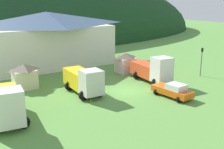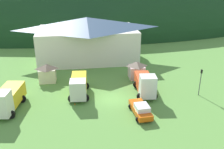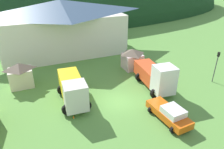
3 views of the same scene
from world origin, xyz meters
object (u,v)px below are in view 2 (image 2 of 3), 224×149
(traffic_light_east, at_px, (200,80))
(depot_building, at_px, (87,38))
(traffic_cone_near_pickup, at_px, (75,105))
(traffic_cone_mid_row, at_px, (144,100))
(service_pickup_orange, at_px, (141,109))
(play_shed_cream, at_px, (47,73))
(play_shed_pink, at_px, (137,70))
(heavy_rig_striped, at_px, (6,98))
(flatbed_truck_yellow, at_px, (79,85))
(heavy_rig_white, at_px, (145,84))

(traffic_light_east, bearing_deg, depot_building, 129.18)
(traffic_cone_near_pickup, xyz_separation_m, traffic_cone_mid_row, (9.88, -0.12, 0.00))
(service_pickup_orange, height_order, traffic_cone_mid_row, service_pickup_orange)
(play_shed_cream, distance_m, play_shed_pink, 15.03)
(traffic_cone_mid_row, bearing_deg, service_pickup_orange, -111.75)
(depot_building, distance_m, traffic_cone_mid_row, 21.07)
(play_shed_cream, height_order, service_pickup_orange, play_shed_cream)
(play_shed_cream, xyz_separation_m, traffic_light_east, (22.72, -8.27, 0.89))
(heavy_rig_striped, distance_m, traffic_cone_near_pickup, 8.97)
(traffic_cone_mid_row, bearing_deg, flatbed_truck_yellow, 162.75)
(depot_building, bearing_deg, flatbed_truck_yellow, -97.88)
(service_pickup_orange, bearing_deg, flatbed_truck_yellow, -134.77)
(traffic_cone_near_pickup, bearing_deg, traffic_cone_mid_row, -0.69)
(play_shed_pink, bearing_deg, play_shed_cream, 177.88)
(depot_building, height_order, play_shed_cream, depot_building)
(service_pickup_orange, bearing_deg, traffic_light_east, 109.09)
(play_shed_pink, bearing_deg, heavy_rig_white, -91.52)
(heavy_rig_striped, distance_m, traffic_cone_mid_row, 18.75)
(flatbed_truck_yellow, distance_m, heavy_rig_white, 9.86)
(heavy_rig_white, distance_m, traffic_cone_near_pickup, 10.78)
(play_shed_pink, height_order, flatbed_truck_yellow, flatbed_truck_yellow)
(play_shed_cream, bearing_deg, heavy_rig_striped, -116.40)
(flatbed_truck_yellow, xyz_separation_m, service_pickup_orange, (7.70, -6.63, -0.85))
(flatbed_truck_yellow, distance_m, traffic_light_east, 17.86)
(play_shed_cream, bearing_deg, service_pickup_orange, -44.52)
(traffic_cone_mid_row, bearing_deg, traffic_cone_near_pickup, 179.31)
(flatbed_truck_yellow, bearing_deg, traffic_light_east, 85.65)
(service_pickup_orange, xyz_separation_m, traffic_cone_near_pickup, (-8.37, 3.89, -0.83))
(play_shed_cream, xyz_separation_m, heavy_rig_striped, (-4.42, -8.90, 0.18))
(depot_building, height_order, play_shed_pink, depot_building)
(depot_building, distance_m, heavy_rig_striped, 22.95)
(service_pickup_orange, xyz_separation_m, traffic_light_east, (9.98, 4.26, 1.68))
(depot_building, distance_m, flatbed_truck_yellow, 16.92)
(heavy_rig_striped, height_order, service_pickup_orange, heavy_rig_striped)
(heavy_rig_white, relative_size, traffic_light_east, 1.73)
(depot_building, xyz_separation_m, traffic_light_east, (15.40, -18.89, -2.01))
(play_shed_cream, distance_m, heavy_rig_white, 16.35)
(flatbed_truck_yellow, height_order, traffic_cone_near_pickup, flatbed_truck_yellow)
(service_pickup_orange, bearing_deg, heavy_rig_white, 155.63)
(heavy_rig_striped, height_order, heavy_rig_white, heavy_rig_white)
(heavy_rig_striped, height_order, traffic_light_east, traffic_light_east)
(play_shed_cream, bearing_deg, depot_building, 55.43)
(play_shed_cream, height_order, flatbed_truck_yellow, flatbed_truck_yellow)
(heavy_rig_striped, relative_size, traffic_cone_mid_row, 15.15)
(flatbed_truck_yellow, distance_m, traffic_cone_mid_row, 9.79)
(play_shed_cream, distance_m, traffic_light_east, 24.19)
(service_pickup_orange, distance_m, traffic_cone_mid_row, 4.15)
(heavy_rig_white, xyz_separation_m, service_pickup_orange, (-2.12, -5.71, -0.91))
(heavy_rig_white, distance_m, service_pickup_orange, 6.15)
(heavy_rig_white, bearing_deg, heavy_rig_striped, -78.51)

